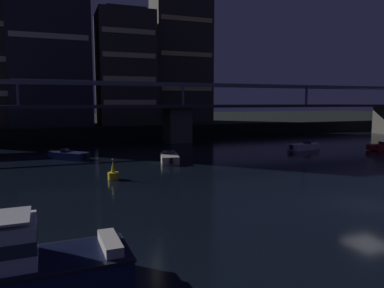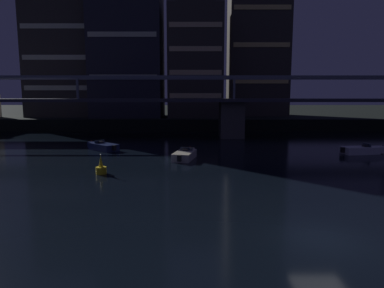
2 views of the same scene
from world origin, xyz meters
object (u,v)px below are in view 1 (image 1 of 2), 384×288
(channel_buoy, at_px, (113,174))
(speedboat_mid_left, at_px, (169,158))
(tower_east_tall, at_px, (181,39))
(speedboat_near_right, at_px, (304,147))
(tower_west_tall, at_px, (49,18))
(tower_central, at_px, (125,69))
(speedboat_mid_center, at_px, (69,155))
(river_bridge, at_px, (177,114))

(channel_buoy, bearing_deg, speedboat_mid_left, 44.45)
(tower_east_tall, height_order, speedboat_mid_left, tower_east_tall)
(tower_east_tall, distance_m, speedboat_near_right, 40.48)
(speedboat_near_right, height_order, channel_buoy, channel_buoy)
(tower_east_tall, bearing_deg, speedboat_mid_left, -110.65)
(tower_west_tall, bearing_deg, speedboat_near_right, -43.89)
(channel_buoy, bearing_deg, tower_central, 78.28)
(speedboat_near_right, xyz_separation_m, speedboat_mid_center, (-30.12, 2.67, 0.00))
(speedboat_near_right, xyz_separation_m, speedboat_mid_left, (-20.03, -3.14, 0.00))
(tower_central, distance_m, tower_east_tall, 15.52)
(tower_east_tall, bearing_deg, speedboat_near_right, -80.84)
(speedboat_mid_left, bearing_deg, tower_central, 87.63)
(speedboat_mid_left, bearing_deg, speedboat_near_right, 8.91)
(river_bridge, relative_size, tower_east_tall, 2.72)
(speedboat_mid_center, bearing_deg, speedboat_mid_left, -29.92)
(river_bridge, height_order, speedboat_near_right, river_bridge)
(tower_west_tall, xyz_separation_m, tower_central, (13.20, -0.29, -8.40))
(speedboat_mid_left, relative_size, channel_buoy, 2.96)
(channel_buoy, bearing_deg, speedboat_near_right, 20.30)
(tower_central, xyz_separation_m, tower_east_tall, (13.00, 4.67, 7.08))
(tower_central, xyz_separation_m, speedboat_mid_left, (-1.38, -33.48, -12.44))
(river_bridge, bearing_deg, speedboat_mid_center, -144.03)
(river_bridge, distance_m, channel_buoy, 28.86)
(tower_central, height_order, speedboat_mid_center, tower_central)
(river_bridge, bearing_deg, tower_west_tall, 140.08)
(tower_east_tall, height_order, speedboat_mid_center, tower_east_tall)
(tower_central, xyz_separation_m, speedboat_mid_center, (-11.48, -27.67, -12.44))
(tower_central, relative_size, speedboat_mid_center, 4.80)
(river_bridge, distance_m, tower_east_tall, 26.34)
(speedboat_near_right, height_order, speedboat_mid_left, same)
(speedboat_mid_center, distance_m, channel_buoy, 13.04)
(speedboat_near_right, xyz_separation_m, channel_buoy, (-27.01, -9.99, 0.06))
(tower_central, relative_size, channel_buoy, 12.28)
(speedboat_mid_center, bearing_deg, channel_buoy, -76.19)
(tower_central, distance_m, speedboat_near_right, 37.72)
(tower_central, distance_m, speedboat_mid_center, 32.43)
(tower_central, bearing_deg, river_bridge, -70.31)
(tower_central, relative_size, speedboat_near_right, 4.13)
(tower_west_tall, distance_m, tower_central, 15.65)
(tower_central, height_order, speedboat_near_right, tower_central)
(tower_west_tall, height_order, speedboat_mid_left, tower_west_tall)
(tower_west_tall, bearing_deg, tower_east_tall, 9.49)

